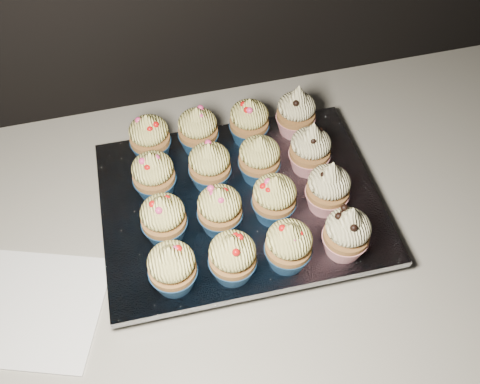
% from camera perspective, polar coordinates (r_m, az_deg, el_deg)
% --- Properties ---
extents(cabinet, '(2.40, 0.60, 0.86)m').
position_cam_1_polar(cabinet, '(1.22, -0.60, -16.21)').
color(cabinet, black).
rests_on(cabinet, ground).
extents(worktop, '(2.44, 0.64, 0.04)m').
position_cam_1_polar(worktop, '(0.82, -0.85, -4.19)').
color(worktop, beige).
rests_on(worktop, cabinet).
extents(napkin, '(0.22, 0.22, 0.00)m').
position_cam_1_polar(napkin, '(0.78, -20.74, -11.56)').
color(napkin, white).
rests_on(napkin, worktop).
extents(baking_tray, '(0.38, 0.30, 0.02)m').
position_cam_1_polar(baking_tray, '(0.81, 0.00, -1.72)').
color(baking_tray, black).
rests_on(baking_tray, worktop).
extents(foil_lining, '(0.41, 0.33, 0.01)m').
position_cam_1_polar(foil_lining, '(0.79, 0.00, -0.99)').
color(foil_lining, silver).
rests_on(foil_lining, baking_tray).
extents(cupcake_0, '(0.06, 0.06, 0.08)m').
position_cam_1_polar(cupcake_0, '(0.69, -7.24, -8.01)').
color(cupcake_0, navy).
rests_on(cupcake_0, foil_lining).
extents(cupcake_1, '(0.06, 0.06, 0.08)m').
position_cam_1_polar(cupcake_1, '(0.69, -0.80, -6.97)').
color(cupcake_1, navy).
rests_on(cupcake_1, foil_lining).
extents(cupcake_2, '(0.06, 0.06, 0.08)m').
position_cam_1_polar(cupcake_2, '(0.70, 5.20, -5.70)').
color(cupcake_2, navy).
rests_on(cupcake_2, foil_lining).
extents(cupcake_3, '(0.06, 0.06, 0.10)m').
position_cam_1_polar(cupcake_3, '(0.72, 11.33, -4.27)').
color(cupcake_3, '#AA172C').
rests_on(cupcake_3, foil_lining).
extents(cupcake_4, '(0.06, 0.06, 0.08)m').
position_cam_1_polar(cupcake_4, '(0.73, -8.15, -2.83)').
color(cupcake_4, navy).
rests_on(cupcake_4, foil_lining).
extents(cupcake_5, '(0.06, 0.06, 0.08)m').
position_cam_1_polar(cupcake_5, '(0.73, -2.18, -1.89)').
color(cupcake_5, navy).
rests_on(cupcake_5, foil_lining).
extents(cupcake_6, '(0.06, 0.06, 0.08)m').
position_cam_1_polar(cupcake_6, '(0.74, 3.67, -0.67)').
color(cupcake_6, navy).
rests_on(cupcake_6, foil_lining).
extents(cupcake_7, '(0.06, 0.06, 0.10)m').
position_cam_1_polar(cupcake_7, '(0.76, 9.39, 0.43)').
color(cupcake_7, '#AA172C').
rests_on(cupcake_7, foil_lining).
extents(cupcake_8, '(0.06, 0.06, 0.08)m').
position_cam_1_polar(cupcake_8, '(0.78, -9.19, 1.81)').
color(cupcake_8, navy).
rests_on(cupcake_8, foil_lining).
extents(cupcake_9, '(0.06, 0.06, 0.08)m').
position_cam_1_polar(cupcake_9, '(0.78, -3.25, 2.83)').
color(cupcake_9, navy).
rests_on(cupcake_9, foil_lining).
extents(cupcake_10, '(0.06, 0.06, 0.08)m').
position_cam_1_polar(cupcake_10, '(0.79, 2.08, 3.57)').
color(cupcake_10, navy).
rests_on(cupcake_10, foil_lining).
extents(cupcake_11, '(0.06, 0.06, 0.10)m').
position_cam_1_polar(cupcake_11, '(0.81, 7.49, 4.55)').
color(cupcake_11, '#AA172C').
rests_on(cupcake_11, foil_lining).
extents(cupcake_12, '(0.06, 0.06, 0.08)m').
position_cam_1_polar(cupcake_12, '(0.83, -9.61, 5.76)').
color(cupcake_12, navy).
rests_on(cupcake_12, foil_lining).
extents(cupcake_13, '(0.06, 0.06, 0.08)m').
position_cam_1_polar(cupcake_13, '(0.83, -4.51, 6.59)').
color(cupcake_13, navy).
rests_on(cupcake_13, foil_lining).
extents(cupcake_14, '(0.06, 0.06, 0.08)m').
position_cam_1_polar(cupcake_14, '(0.85, 0.98, 7.53)').
color(cupcake_14, navy).
rests_on(cupcake_14, foil_lining).
extents(cupcake_15, '(0.06, 0.06, 0.10)m').
position_cam_1_polar(cupcake_15, '(0.86, 6.00, 8.45)').
color(cupcake_15, '#AA172C').
rests_on(cupcake_15, foil_lining).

